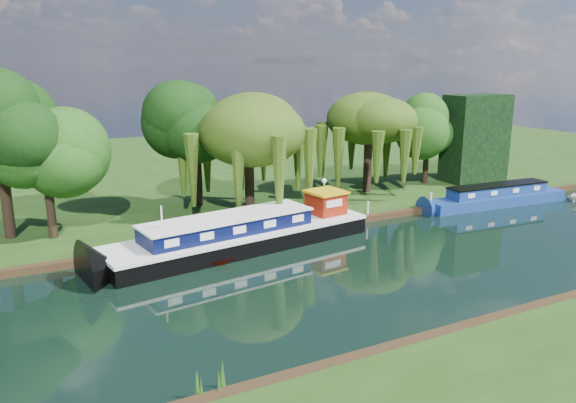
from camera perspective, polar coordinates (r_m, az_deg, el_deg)
ground at (r=33.82m, az=12.14°, el=-6.01°), size 120.00×120.00×0.00m
far_bank at (r=62.83m, az=-7.85°, el=3.68°), size 120.00×52.00×0.45m
dutch_barge at (r=35.29m, az=-4.51°, el=-3.31°), size 17.82×6.29×3.68m
narrowboat at (r=48.71m, az=20.45°, el=0.42°), size 13.09×3.01×1.89m
red_dinghy at (r=33.09m, az=-7.98°, el=-6.27°), size 3.59×3.01×0.64m
willow_left at (r=40.92m, az=-4.02°, el=7.06°), size 6.90×6.90×8.27m
willow_right at (r=48.15m, az=8.21°, el=7.43°), size 6.21×6.21×7.57m
tree_far_left at (r=37.90m, az=-23.47°, el=4.46°), size 4.90×4.90×7.90m
tree_far_mid at (r=43.60m, az=-9.32°, el=7.42°), size 5.38×5.38×8.80m
tree_far_right at (r=52.79m, az=14.01°, el=7.03°), size 4.32×4.32×7.08m
conifer_hedge at (r=55.50m, az=18.50°, el=6.14°), size 6.00×3.00×8.00m
lamppost at (r=41.66m, az=3.70°, el=1.56°), size 0.36×0.36×2.56m
mooring_posts at (r=39.77m, az=3.99°, el=-1.24°), size 19.16×0.16×1.00m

